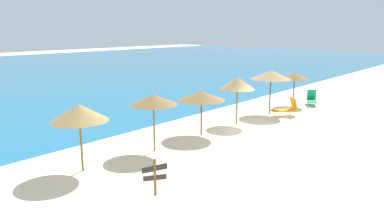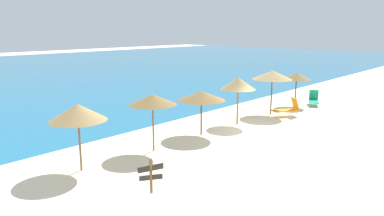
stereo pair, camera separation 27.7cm
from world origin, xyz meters
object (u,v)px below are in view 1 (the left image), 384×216
beach_umbrella_5 (295,76)px  lounge_chair_1 (312,99)px  beach_umbrella_1 (153,100)px  beach_umbrella_2 (201,96)px  beach_umbrella_4 (271,75)px  beach_umbrella_3 (237,83)px  beach_umbrella_0 (79,113)px  cooler_box (357,112)px  wooden_signpost (155,180)px  lounge_chair_0 (286,108)px

beach_umbrella_5 → lounge_chair_1: (1.07, -0.95, -1.73)m
beach_umbrella_1 → lounge_chair_1: bearing=-4.1°
beach_umbrella_2 → beach_umbrella_5: bearing=-1.0°
beach_umbrella_4 → lounge_chair_1: 5.25m
beach_umbrella_3 → lounge_chair_1: 8.61m
beach_umbrella_0 → cooler_box: bearing=-16.4°
beach_umbrella_1 → cooler_box: beach_umbrella_1 is taller
beach_umbrella_1 → wooden_signpost: beach_umbrella_1 is taller
beach_umbrella_0 → wooden_signpost: beach_umbrella_0 is taller
beach_umbrella_0 → lounge_chair_0: size_ratio=1.53×
beach_umbrella_3 → wooden_signpost: bearing=-158.5°
beach_umbrella_1 → cooler_box: (13.73, -4.69, -2.22)m
beach_umbrella_4 → wooden_signpost: bearing=-164.3°
beach_umbrella_0 → beach_umbrella_5: bearing=-1.6°
beach_umbrella_4 → lounge_chair_1: (4.70, -0.87, -2.16)m
beach_umbrella_3 → wooden_signpost: 11.33m
beach_umbrella_2 → beach_umbrella_5: 10.40m
beach_umbrella_3 → beach_umbrella_1: bearing=179.7°
beach_umbrella_3 → beach_umbrella_4: size_ratio=0.96×
lounge_chair_1 → cooler_box: size_ratio=2.88×
beach_umbrella_1 → lounge_chair_1: size_ratio=1.58×
beach_umbrella_3 → lounge_chair_1: size_ratio=1.66×
lounge_chair_0 → wooden_signpost: size_ratio=1.05×
beach_umbrella_0 → beach_umbrella_5: beach_umbrella_0 is taller
beach_umbrella_3 → wooden_signpost: size_ratio=1.64×
beach_umbrella_1 → beach_umbrella_3: beach_umbrella_3 is taller
beach_umbrella_5 → beach_umbrella_2: bearing=179.0°
beach_umbrella_1 → beach_umbrella_3: (6.61, -0.04, 0.01)m
beach_umbrella_5 → cooler_box: 4.98m
beach_umbrella_3 → lounge_chair_0: 4.45m
beach_umbrella_0 → lounge_chair_0: (13.95, -1.68, -1.86)m
lounge_chair_1 → beach_umbrella_2: bearing=58.2°
beach_umbrella_1 → cooler_box: bearing=-18.9°
beach_umbrella_1 → beach_umbrella_3: bearing=-0.3°
lounge_chair_0 → lounge_chair_1: size_ratio=1.06×
beach_umbrella_3 → beach_umbrella_4: beach_umbrella_4 is taller
beach_umbrella_2 → beach_umbrella_5: size_ratio=1.04×
wooden_signpost → beach_umbrella_4: bearing=34.3°
beach_umbrella_2 → beach_umbrella_4: bearing=-2.2°
beach_umbrella_5 → lounge_chair_0: size_ratio=1.36×
beach_umbrella_4 → lounge_chair_1: size_ratio=1.72×
beach_umbrella_5 → wooden_signpost: size_ratio=1.42×
lounge_chair_0 → beach_umbrella_4: bearing=43.2°
lounge_chair_0 → lounge_chair_1: bearing=-53.8°
beach_umbrella_2 → cooler_box: beach_umbrella_2 is taller
lounge_chair_0 → beach_umbrella_2: bearing=112.0°
beach_umbrella_3 → cooler_box: (7.12, -4.65, -2.23)m
cooler_box → lounge_chair_1: bearing=71.8°
beach_umbrella_0 → beach_umbrella_4: bearing=-2.4°
beach_umbrella_2 → cooler_box: bearing=-24.8°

